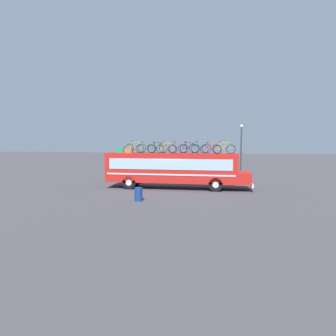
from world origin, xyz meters
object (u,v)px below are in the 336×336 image
(rooftop_bicycle_2, at_px, (146,148))
(rooftop_bicycle_3, at_px, (157,148))
(rooftop_bicycle_9, at_px, (224,149))
(street_lamp, at_px, (241,149))
(bus, at_px, (174,168))
(rooftop_bicycle_5, at_px, (178,148))
(rooftop_bicycle_1, at_px, (136,148))
(rooftop_bicycle_6, at_px, (189,148))
(rooftop_bicycle_7, at_px, (200,148))
(trash_bin, at_px, (139,194))
(luggage_bag_1, at_px, (121,150))
(rooftop_bicycle_4, at_px, (167,149))
(rooftop_bicycle_8, at_px, (211,149))
(luggage_bag_2, at_px, (128,150))

(rooftop_bicycle_2, xyz_separation_m, rooftop_bicycle_3, (0.83, 0.60, 0.00))
(rooftop_bicycle_9, relative_size, street_lamp, 0.34)
(bus, xyz_separation_m, rooftop_bicycle_5, (0.30, 0.31, 1.61))
(rooftop_bicycle_1, distance_m, rooftop_bicycle_6, 4.49)
(rooftop_bicycle_2, xyz_separation_m, rooftop_bicycle_7, (4.41, 0.45, 0.03))
(rooftop_bicycle_5, distance_m, trash_bin, 6.69)
(rooftop_bicycle_2, bearing_deg, rooftop_bicycle_1, 151.64)
(rooftop_bicycle_6, height_order, street_lamp, street_lamp)
(luggage_bag_1, distance_m, trash_bin, 6.96)
(rooftop_bicycle_1, relative_size, trash_bin, 2.01)
(rooftop_bicycle_3, bearing_deg, street_lamp, 30.43)
(luggage_bag_1, relative_size, rooftop_bicycle_3, 0.39)
(trash_bin, bearing_deg, rooftop_bicycle_4, 79.07)
(bus, relative_size, rooftop_bicycle_6, 6.68)
(bus, height_order, rooftop_bicycle_9, rooftop_bicycle_9)
(rooftop_bicycle_1, bearing_deg, rooftop_bicycle_6, -1.63)
(rooftop_bicycle_4, xyz_separation_m, rooftop_bicycle_8, (3.52, 0.31, -0.01))
(rooftop_bicycle_8, distance_m, rooftop_bicycle_9, 1.05)
(rooftop_bicycle_9, bearing_deg, trash_bin, -137.22)
(rooftop_bicycle_7, height_order, rooftop_bicycle_8, rooftop_bicycle_7)
(rooftop_bicycle_1, height_order, rooftop_bicycle_9, rooftop_bicycle_1)
(trash_bin, height_order, street_lamp, street_lamp)
(luggage_bag_2, distance_m, rooftop_bicycle_8, 6.79)
(luggage_bag_2, relative_size, rooftop_bicycle_6, 0.35)
(street_lamp, bearing_deg, rooftop_bicycle_1, -154.60)
(rooftop_bicycle_2, xyz_separation_m, rooftop_bicycle_8, (5.27, 0.21, -0.01))
(luggage_bag_1, distance_m, rooftop_bicycle_7, 6.69)
(trash_bin, relative_size, street_lamp, 0.17)
(rooftop_bicycle_7, height_order, rooftop_bicycle_9, rooftop_bicycle_7)
(luggage_bag_1, distance_m, rooftop_bicycle_4, 4.07)
(rooftop_bicycle_7, distance_m, rooftop_bicycle_8, 0.90)
(luggage_bag_2, height_order, rooftop_bicycle_6, rooftop_bicycle_6)
(rooftop_bicycle_4, bearing_deg, rooftop_bicycle_6, 16.02)
(rooftop_bicycle_1, bearing_deg, rooftop_bicycle_2, -28.36)
(street_lamp, bearing_deg, trash_bin, -125.67)
(rooftop_bicycle_7, bearing_deg, luggage_bag_2, -177.75)
(rooftop_bicycle_4, relative_size, trash_bin, 1.93)
(luggage_bag_2, relative_size, rooftop_bicycle_8, 0.37)
(rooftop_bicycle_5, distance_m, rooftop_bicycle_6, 0.94)
(rooftop_bicycle_1, distance_m, rooftop_bicycle_3, 1.82)
(rooftop_bicycle_4, height_order, rooftop_bicycle_5, rooftop_bicycle_5)
(bus, xyz_separation_m, rooftop_bicycle_9, (3.99, -0.36, 1.62))
(rooftop_bicycle_3, bearing_deg, rooftop_bicycle_9, -7.22)
(rooftop_bicycle_7, distance_m, street_lamp, 5.55)
(rooftop_bicycle_3, relative_size, rooftop_bicycle_7, 0.97)
(luggage_bag_2, distance_m, rooftop_bicycle_5, 4.13)
(rooftop_bicycle_3, relative_size, rooftop_bicycle_8, 1.01)
(bus, bearing_deg, rooftop_bicycle_7, 4.56)
(rooftop_bicycle_7, bearing_deg, luggage_bag_1, 179.80)
(rooftop_bicycle_8, bearing_deg, rooftop_bicycle_3, 174.98)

